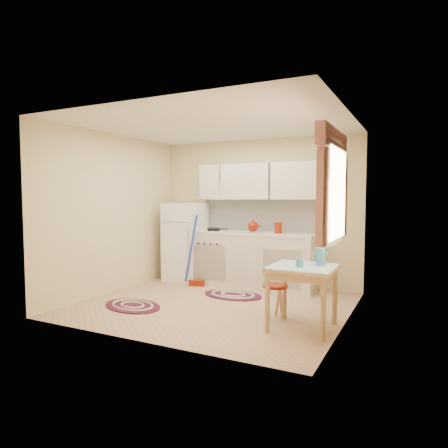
{
  "coord_description": "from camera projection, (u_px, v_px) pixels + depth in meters",
  "views": [
    {
      "loc": [
        2.6,
        -4.87,
        1.52
      ],
      "look_at": [
        0.04,
        0.25,
        1.12
      ],
      "focal_mm": 32.0,
      "sensor_mm": 36.0,
      "label": 1
    }
  ],
  "objects": [
    {
      "name": "room_shell",
      "position": [
        231.0,
        191.0,
        5.64
      ],
      "size": [
        3.64,
        3.6,
        2.52
      ],
      "color": "tan",
      "rests_on": "ground"
    },
    {
      "name": "fridge",
      "position": [
        185.0,
        242.0,
        7.23
      ],
      "size": [
        0.65,
        0.6,
        1.4
      ],
      "primitive_type": "cube",
      "color": "white",
      "rests_on": "ground"
    },
    {
      "name": "broom",
      "position": [
        196.0,
        251.0,
        6.73
      ],
      "size": [
        0.3,
        0.2,
        1.2
      ],
      "primitive_type": null,
      "rotation": [
        0.0,
        0.0,
        0.32
      ],
      "color": "#1E3CBD",
      "rests_on": "ground"
    },
    {
      "name": "base_cabinets",
      "position": [
        249.0,
        260.0,
        6.74
      ],
      "size": [
        2.25,
        0.6,
        0.88
      ],
      "primitive_type": "cube",
      "color": "beige",
      "rests_on": "ground"
    },
    {
      "name": "countertop",
      "position": [
        249.0,
        233.0,
        6.71
      ],
      "size": [
        2.27,
        0.62,
        0.04
      ],
      "primitive_type": "cube",
      "color": "silver",
      "rests_on": "base_cabinets"
    },
    {
      "name": "frying_pan",
      "position": [
        214.0,
        229.0,
        6.95
      ],
      "size": [
        0.29,
        0.29,
        0.05
      ],
      "primitive_type": "cylinder",
      "rotation": [
        0.0,
        0.0,
        0.4
      ],
      "color": "black",
      "rests_on": "countertop"
    },
    {
      "name": "red_kettle",
      "position": [
        253.0,
        226.0,
        6.67
      ],
      "size": [
        0.23,
        0.21,
        0.19
      ],
      "primitive_type": null,
      "rotation": [
        0.0,
        0.0,
        -0.23
      ],
      "color": "maroon",
      "rests_on": "countertop"
    },
    {
      "name": "red_canister",
      "position": [
        278.0,
        228.0,
        6.48
      ],
      "size": [
        0.12,
        0.12,
        0.16
      ],
      "primitive_type": "cylinder",
      "rotation": [
        0.0,
        0.0,
        -0.02
      ],
      "color": "maroon",
      "rests_on": "countertop"
    },
    {
      "name": "table",
      "position": [
        302.0,
        297.0,
        4.59
      ],
      "size": [
        0.72,
        0.72,
        0.72
      ],
      "primitive_type": "cube",
      "color": "tan",
      "rests_on": "ground"
    },
    {
      "name": "stool",
      "position": [
        275.0,
        301.0,
        4.99
      ],
      "size": [
        0.31,
        0.31,
        0.42
      ],
      "primitive_type": "cylinder",
      "rotation": [
        0.0,
        0.0,
        0.01
      ],
      "color": "maroon",
      "rests_on": "ground"
    },
    {
      "name": "coffee_pot",
      "position": [
        321.0,
        254.0,
        4.58
      ],
      "size": [
        0.17,
        0.16,
        0.27
      ],
      "primitive_type": null,
      "rotation": [
        0.0,
        0.0,
        0.39
      ],
      "color": "teal",
      "rests_on": "table"
    },
    {
      "name": "mug",
      "position": [
        300.0,
        263.0,
        4.47
      ],
      "size": [
        0.1,
        0.1,
        0.1
      ],
      "primitive_type": "cylinder",
      "rotation": [
        0.0,
        0.0,
        -0.3
      ],
      "color": "teal",
      "rests_on": "table"
    },
    {
      "name": "rug_center",
      "position": [
        233.0,
        295.0,
        6.12
      ],
      "size": [
        0.97,
        0.67,
        0.02
      ],
      "primitive_type": null,
      "rotation": [
        0.0,
        0.0,
        -0.05
      ],
      "color": "maroon",
      "rests_on": "ground"
    },
    {
      "name": "rug_left",
      "position": [
        132.0,
        306.0,
        5.52
      ],
      "size": [
        1.07,
        0.85,
        0.02
      ],
      "primitive_type": null,
      "rotation": [
        0.0,
        0.0,
        -0.27
      ],
      "color": "maroon",
      "rests_on": "ground"
    }
  ]
}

